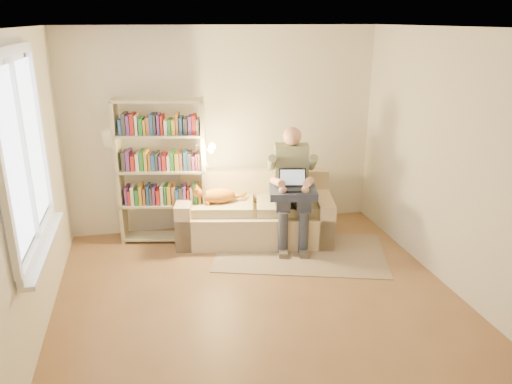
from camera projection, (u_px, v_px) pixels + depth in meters
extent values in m
plane|color=brown|center=(265.00, 312.00, 4.79)|extent=(4.50, 4.50, 0.00)
cube|color=white|center=(267.00, 28.00, 3.94)|extent=(4.00, 4.50, 0.02)
cube|color=silver|center=(21.00, 201.00, 3.95)|extent=(0.02, 4.50, 2.60)
cube|color=silver|center=(468.00, 170.00, 4.78)|extent=(0.02, 4.50, 2.60)
cube|color=silver|center=(224.00, 131.00, 6.44)|extent=(4.00, 0.02, 2.60)
cube|color=silver|center=(382.00, 333.00, 2.29)|extent=(4.00, 0.02, 2.60)
plane|color=white|center=(23.00, 152.00, 4.03)|extent=(0.00, 1.50, 1.50)
cube|color=white|center=(9.00, 51.00, 3.77)|extent=(0.05, 1.50, 0.08)
cube|color=white|center=(39.00, 241.00, 4.29)|extent=(0.05, 1.50, 0.08)
cube|color=white|center=(25.00, 152.00, 4.03)|extent=(0.04, 0.05, 1.50)
cube|color=white|center=(44.00, 246.00, 4.31)|extent=(0.12, 1.52, 0.04)
cube|color=beige|center=(255.00, 223.00, 6.35)|extent=(2.05, 1.24, 0.40)
cube|color=beige|center=(255.00, 185.00, 6.54)|extent=(1.91, 0.59, 0.41)
cube|color=beige|center=(187.00, 217.00, 6.31)|extent=(0.37, 0.88, 0.58)
cube|color=beige|center=(323.00, 217.00, 6.34)|extent=(0.37, 0.88, 0.58)
cube|color=#C4B88F|center=(220.00, 206.00, 6.22)|extent=(0.92, 0.73, 0.12)
cube|color=#C4B88F|center=(289.00, 206.00, 6.23)|extent=(0.92, 0.73, 0.12)
cube|color=gray|center=(291.00, 167.00, 6.14)|extent=(0.44, 0.30, 0.56)
sphere|color=tan|center=(292.00, 136.00, 6.00)|extent=(0.22, 0.22, 0.22)
cube|color=#313645|center=(282.00, 200.00, 6.00)|extent=(0.25, 0.48, 0.17)
cube|color=#313645|center=(303.00, 199.00, 6.01)|extent=(0.25, 0.48, 0.17)
cylinder|color=#313645|center=(283.00, 233.00, 5.90)|extent=(0.12, 0.12, 0.54)
cylinder|color=#313645|center=(304.00, 233.00, 5.91)|extent=(0.12, 0.12, 0.54)
ellipsoid|color=orange|center=(220.00, 195.00, 6.14)|extent=(0.45, 0.30, 0.19)
sphere|color=orange|center=(200.00, 192.00, 6.08)|extent=(0.15, 0.15, 0.15)
cylinder|color=orange|center=(238.00, 197.00, 6.20)|extent=(0.21, 0.08, 0.06)
cube|color=#282F46|center=(293.00, 192.00, 5.95)|extent=(0.64, 0.56, 0.09)
cube|color=black|center=(294.00, 189.00, 5.89)|extent=(0.36, 0.29, 0.02)
cube|color=black|center=(293.00, 177.00, 5.97)|extent=(0.34, 0.18, 0.20)
plane|color=#8CA5CC|center=(293.00, 177.00, 5.97)|extent=(0.32, 0.19, 0.26)
cube|color=#C0B691|center=(119.00, 172.00, 6.06)|extent=(0.09, 0.27, 1.80)
cube|color=#C0B691|center=(204.00, 172.00, 6.09)|extent=(0.09, 0.27, 1.80)
cube|color=#C0B691|center=(166.00, 236.00, 6.36)|extent=(1.10, 0.48, 0.03)
cube|color=#C0B691|center=(164.00, 204.00, 6.21)|extent=(1.10, 0.48, 0.03)
cube|color=#C0B691|center=(162.00, 170.00, 6.07)|extent=(1.10, 0.48, 0.03)
cube|color=#C0B691|center=(160.00, 135.00, 5.92)|extent=(1.10, 0.48, 0.03)
cube|color=#C0B691|center=(157.00, 100.00, 5.79)|extent=(1.10, 0.48, 0.03)
cube|color=silver|center=(163.00, 195.00, 6.17)|extent=(0.94, 0.39, 0.21)
cube|color=#267233|center=(161.00, 161.00, 6.03)|extent=(0.94, 0.39, 0.21)
cube|color=gold|center=(159.00, 125.00, 5.88)|extent=(0.94, 0.39, 0.21)
cylinder|color=silver|center=(198.00, 167.00, 6.07)|extent=(0.10, 0.10, 0.04)
cone|color=silver|center=(209.00, 148.00, 5.87)|extent=(0.14, 0.16, 0.15)
cube|color=gray|center=(300.00, 252.00, 6.01)|extent=(2.27, 1.74, 0.01)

